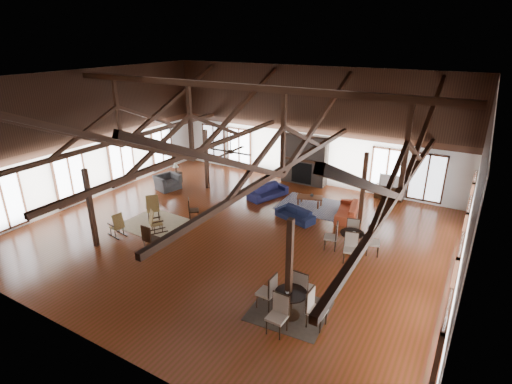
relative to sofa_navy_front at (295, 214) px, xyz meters
The scene contains 31 objects.
floor 2.77m from the sofa_navy_front, 123.66° to the right, with size 16.00×16.00×0.00m, color #602414.
ceiling 6.37m from the sofa_navy_front, 123.66° to the right, with size 16.00×14.00×0.02m, color black.
wall_back 5.65m from the sofa_navy_front, 108.01° to the left, with size 16.00×0.02×6.00m, color white.
wall_front 9.81m from the sofa_navy_front, 99.34° to the right, with size 16.00×0.02×6.00m, color white.
wall_left 10.18m from the sofa_navy_front, 166.45° to the right, with size 0.02×14.00×6.00m, color white.
wall_right 7.39m from the sofa_navy_front, 19.54° to the right, with size 0.02×14.00×6.00m, color white.
roof_truss 4.67m from the sofa_navy_front, 123.66° to the right, with size 15.60×14.07×3.14m.
post_grid 3.04m from the sofa_navy_front, 123.66° to the right, with size 8.16×7.16×3.05m.
fireplace 4.75m from the sofa_navy_front, 109.27° to the left, with size 2.50×0.69×2.60m.
ceiling_fan 4.90m from the sofa_navy_front, 107.34° to the right, with size 1.60×1.60×0.75m.
sofa_navy_front is the anchor object (origin of this frame).
sofa_navy_left 2.78m from the sofa_navy_front, 143.39° to the left, with size 0.81×2.06×0.60m, color #181942.
sofa_orange 2.31m from the sofa_navy_front, 38.19° to the left, with size 0.80×2.05×0.60m, color #A0391E.
coffee_table 1.74m from the sofa_navy_front, 91.95° to the left, with size 1.30×0.94×0.45m.
vase 1.82m from the sofa_navy_front, 89.68° to the left, with size 0.17×0.17×0.18m, color #B2B2B2.
armchair 7.22m from the sofa_navy_front, behind, with size 1.01×1.15×0.75m, color #343437.
side_table_lamp 7.47m from the sofa_navy_front, behind, with size 0.45×0.45×1.15m.
rocking_chair_a 6.07m from the sofa_navy_front, 150.04° to the right, with size 0.99×0.97×1.17m.
rocking_chair_b 5.85m from the sofa_navy_front, 138.51° to the right, with size 0.73×0.85×0.97m.
rocking_chair_c 7.26m from the sofa_navy_front, 138.15° to the right, with size 0.82×0.53×0.98m.
side_chair_a 4.43m from the sofa_navy_front, 149.19° to the right, with size 0.60×0.60×1.02m.
side_chair_b 6.19m from the sofa_navy_front, 124.14° to the right, with size 0.46×0.46×1.07m.
cafe_table_near 6.31m from the sofa_navy_front, 66.22° to the right, with size 2.11×2.11×1.10m.
cafe_table_far 3.23m from the sofa_navy_front, 25.46° to the right, with size 2.06×2.06×1.05m.
cup_near 6.39m from the sofa_navy_front, 67.12° to the right, with size 0.11×0.11×0.09m, color #B2B2B2.
cup_far 3.37m from the sofa_navy_front, 26.06° to the right, with size 0.12×0.12×0.10m, color #B2B2B2.
tv_console 5.33m from the sofa_navy_front, 56.69° to the left, with size 1.31×0.49×0.65m, color black.
television 5.36m from the sofa_navy_front, 56.82° to the left, with size 1.01×0.13×0.58m, color #B2B2B2.
rug_tan 5.82m from the sofa_navy_front, 145.19° to the right, with size 2.86×2.25×0.01m, color #C8B08B.
rug_navy 1.78m from the sofa_navy_front, 86.08° to the left, with size 3.10×2.32×0.01m, color #191D48.
rug_dark 6.09m from the sofa_navy_front, 66.53° to the right, with size 2.14×1.95×0.01m, color black.
Camera 1 is at (7.86, -11.94, 7.48)m, focal length 28.00 mm.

